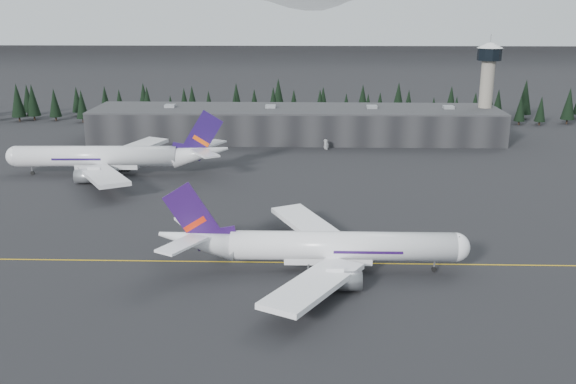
{
  "coord_description": "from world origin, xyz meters",
  "views": [
    {
      "loc": [
        4.29,
        -127.24,
        52.69
      ],
      "look_at": [
        0.0,
        20.0,
        9.0
      ],
      "focal_mm": 40.0,
      "sensor_mm": 36.0,
      "label": 1
    }
  ],
  "objects_px": {
    "control_tower": "(487,80)",
    "gse_vehicle_b": "(326,148)",
    "gse_vehicle_a": "(145,151)",
    "terminal": "(296,124)",
    "jet_parked": "(116,157)",
    "jet_main": "(315,246)"
  },
  "relations": [
    {
      "from": "control_tower",
      "to": "jet_main",
      "type": "xyz_separation_m",
      "value": [
        -68.75,
        -133.95,
        -18.15
      ]
    },
    {
      "from": "jet_main",
      "to": "jet_parked",
      "type": "distance_m",
      "value": 96.56
    },
    {
      "from": "gse_vehicle_b",
      "to": "jet_main",
      "type": "bearing_deg",
      "value": -33.98
    },
    {
      "from": "control_tower",
      "to": "gse_vehicle_b",
      "type": "relative_size",
      "value": 9.52
    },
    {
      "from": "jet_main",
      "to": "gse_vehicle_b",
      "type": "bearing_deg",
      "value": 87.13
    },
    {
      "from": "terminal",
      "to": "gse_vehicle_b",
      "type": "xyz_separation_m",
      "value": [
        11.74,
        -18.61,
        -5.63
      ]
    },
    {
      "from": "control_tower",
      "to": "terminal",
      "type": "bearing_deg",
      "value": -177.71
    },
    {
      "from": "terminal",
      "to": "control_tower",
      "type": "height_order",
      "value": "control_tower"
    },
    {
      "from": "control_tower",
      "to": "jet_parked",
      "type": "bearing_deg",
      "value": -155.39
    },
    {
      "from": "jet_main",
      "to": "jet_parked",
      "type": "bearing_deg",
      "value": 129.83
    },
    {
      "from": "jet_parked",
      "to": "gse_vehicle_b",
      "type": "height_order",
      "value": "jet_parked"
    },
    {
      "from": "gse_vehicle_a",
      "to": "gse_vehicle_b",
      "type": "relative_size",
      "value": 1.39
    },
    {
      "from": "jet_main",
      "to": "jet_parked",
      "type": "xyz_separation_m",
      "value": [
        -61.94,
        74.08,
        0.6
      ]
    },
    {
      "from": "jet_parked",
      "to": "gse_vehicle_b",
      "type": "distance_m",
      "value": 77.7
    },
    {
      "from": "control_tower",
      "to": "jet_main",
      "type": "distance_m",
      "value": 151.65
    },
    {
      "from": "terminal",
      "to": "jet_parked",
      "type": "height_order",
      "value": "jet_parked"
    },
    {
      "from": "gse_vehicle_a",
      "to": "jet_main",
      "type": "bearing_deg",
      "value": -50.12
    },
    {
      "from": "control_tower",
      "to": "gse_vehicle_a",
      "type": "relative_size",
      "value": 6.86
    },
    {
      "from": "control_tower",
      "to": "jet_parked",
      "type": "distance_m",
      "value": 144.82
    },
    {
      "from": "gse_vehicle_a",
      "to": "terminal",
      "type": "bearing_deg",
      "value": 36.28
    },
    {
      "from": "terminal",
      "to": "control_tower",
      "type": "distance_m",
      "value": 76.98
    },
    {
      "from": "control_tower",
      "to": "gse_vehicle_b",
      "type": "distance_m",
      "value": 70.61
    }
  ]
}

